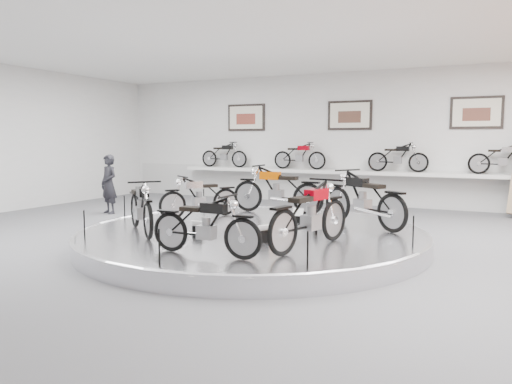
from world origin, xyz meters
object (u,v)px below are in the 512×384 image
at_px(bike_f, 310,214).
at_px(display_platform, 252,238).
at_px(visitor, 109,184).
at_px(bike_c, 200,196).
at_px(bike_a, 363,199).
at_px(bike_e, 205,225).
at_px(bike_b, 277,189).
at_px(bike_d, 141,206).
at_px(shelf, 346,172).

bearing_deg(bike_f, display_platform, 69.41).
bearing_deg(visitor, display_platform, -3.67).
distance_m(bike_c, bike_f, 3.65).
relative_size(bike_a, bike_e, 1.21).
xyz_separation_m(bike_b, bike_c, (-1.25, -1.29, -0.09)).
bearing_deg(bike_f, bike_c, 73.42).
xyz_separation_m(bike_d, bike_e, (1.96, -1.00, -0.03)).
distance_m(display_platform, bike_f, 1.94).
distance_m(bike_c, visitor, 3.78).
relative_size(bike_a, visitor, 1.18).
relative_size(bike_a, bike_c, 1.19).
bearing_deg(visitor, bike_c, -1.09).
bearing_deg(shelf, bike_c, -106.43).
relative_size(bike_b, bike_f, 1.04).
xyz_separation_m(bike_d, visitor, (-3.60, 3.15, 0.00)).
xyz_separation_m(shelf, bike_c, (-1.65, -5.59, -0.24)).
xyz_separation_m(bike_b, bike_e, (0.71, -4.26, -0.10)).
height_order(bike_a, bike_b, bike_b).
xyz_separation_m(bike_a, bike_c, (-3.43, -0.41, -0.09)).
height_order(shelf, bike_d, bike_d).
height_order(display_platform, bike_b, bike_b).
height_order(display_platform, visitor, visitor).
height_order(display_platform, bike_c, bike_c).
distance_m(bike_c, bike_d, 1.97).
height_order(display_platform, shelf, shelf).
xyz_separation_m(display_platform, bike_a, (1.79, 1.21, 0.70)).
bearing_deg(bike_f, bike_a, 6.43).
relative_size(bike_c, bike_e, 1.01).
bearing_deg(bike_c, visitor, -74.41).
height_order(shelf, bike_b, bike_b).
bearing_deg(bike_e, visitor, 143.63).
bearing_deg(bike_b, bike_a, 157.64).
bearing_deg(visitor, bike_b, 18.42).
distance_m(shelf, bike_f, 7.58).
bearing_deg(bike_e, bike_d, 153.33).
height_order(bike_a, bike_c, bike_a).
xyz_separation_m(shelf, bike_d, (-1.64, -7.56, -0.21)).
height_order(bike_c, bike_d, bike_d).
height_order(bike_a, bike_d, bike_a).
relative_size(shelf, bike_b, 5.89).
xyz_separation_m(display_platform, bike_f, (1.51, -1.02, 0.68)).
distance_m(shelf, bike_e, 8.57).
distance_m(display_platform, bike_c, 1.93).
distance_m(shelf, bike_d, 7.74).
xyz_separation_m(display_platform, shelf, (0.00, 6.40, 0.85)).
relative_size(shelf, bike_c, 7.06).
xyz_separation_m(shelf, bike_a, (1.79, -5.19, -0.15)).
relative_size(shelf, bike_f, 6.13).
bearing_deg(display_platform, bike_c, 153.89).
bearing_deg(bike_d, bike_e, 14.20).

